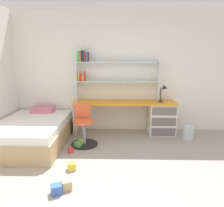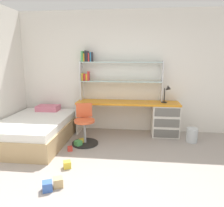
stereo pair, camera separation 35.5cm
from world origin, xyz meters
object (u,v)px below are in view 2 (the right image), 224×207
at_px(toy_block_natural_0, 58,182).
at_px(toy_block_green_2, 78,144).
at_px(desk_lamp, 168,91).
at_px(toy_block_red_1, 70,149).
at_px(toy_block_blue_3, 47,186).
at_px(bookshelf_hutch, 110,71).
at_px(swivel_chair, 85,128).
at_px(waste_bin, 192,135).
at_px(toy_block_yellow_5, 67,165).
at_px(bed_platform, 36,130).
at_px(toy_block_yellow_4, 82,141).
at_px(desk, 155,117).

xyz_separation_m(toy_block_natural_0, toy_block_green_2, (-0.08, 1.32, -0.00)).
relative_size(desk_lamp, toy_block_red_1, 4.52).
height_order(toy_block_red_1, toy_block_blue_3, toy_block_blue_3).
relative_size(bookshelf_hutch, swivel_chair, 2.30).
distance_m(waste_bin, toy_block_blue_3, 2.97).
height_order(toy_block_blue_3, toy_block_yellow_5, toy_block_blue_3).
bearing_deg(bed_platform, toy_block_yellow_4, -1.11).
bearing_deg(desk, waste_bin, -25.82).
relative_size(waste_bin, toy_block_yellow_5, 2.61).
bearing_deg(bookshelf_hutch, toy_block_natural_0, -100.57).
height_order(bed_platform, toy_block_yellow_5, bed_platform).
relative_size(desk, waste_bin, 7.75).
height_order(waste_bin, toy_block_green_2, waste_bin).
bearing_deg(swivel_chair, toy_block_blue_3, -94.11).
distance_m(swivel_chair, toy_block_green_2, 0.32).
bearing_deg(toy_block_red_1, desk_lamp, 28.76).
xyz_separation_m(waste_bin, toy_block_yellow_5, (-2.19, -1.32, -0.09)).
height_order(bed_platform, toy_block_natural_0, bed_platform).
bearing_deg(toy_block_yellow_4, waste_bin, 8.72).
bearing_deg(toy_block_green_2, waste_bin, 12.43).
bearing_deg(toy_block_red_1, toy_block_green_2, 64.49).
height_order(toy_block_natural_0, toy_block_yellow_4, toy_block_natural_0).
height_order(waste_bin, toy_block_yellow_4, waste_bin).
relative_size(bookshelf_hutch, toy_block_red_1, 21.52).
bearing_deg(toy_block_natural_0, toy_block_red_1, 99.35).
bearing_deg(toy_block_natural_0, toy_block_yellow_4, 91.83).
relative_size(bookshelf_hutch, toy_block_yellow_5, 16.43).
xyz_separation_m(toy_block_blue_3, toy_block_yellow_5, (0.07, 0.60, -0.01)).
height_order(desk_lamp, toy_block_red_1, desk_lamp).
bearing_deg(bookshelf_hutch, desk_lamp, -7.78).
bearing_deg(toy_block_yellow_4, toy_block_blue_3, -92.11).
xyz_separation_m(toy_block_natural_0, toy_block_red_1, (-0.18, 1.11, -0.02)).
height_order(toy_block_natural_0, toy_block_blue_3, same).
height_order(desk, waste_bin, desk).
relative_size(desk, toy_block_blue_3, 18.05).
xyz_separation_m(swivel_chair, toy_block_red_1, (-0.19, -0.38, -0.27)).
relative_size(bed_platform, toy_block_yellow_5, 16.91).
bearing_deg(toy_block_yellow_4, desk, 24.95).
bearing_deg(toy_block_yellow_4, toy_block_green_2, -103.11).
distance_m(bookshelf_hutch, toy_block_yellow_4, 1.65).
distance_m(toy_block_red_1, toy_block_blue_3, 1.22).
relative_size(bed_platform, toy_block_red_1, 22.15).
bearing_deg(desk_lamp, toy_block_yellow_4, -159.16).
height_order(toy_block_natural_0, toy_block_green_2, toy_block_natural_0).
xyz_separation_m(desk_lamp, toy_block_blue_3, (-1.78, -2.23, -0.93)).
height_order(waste_bin, toy_block_natural_0, waste_bin).
relative_size(bookshelf_hutch, toy_block_natural_0, 14.67).
bearing_deg(bookshelf_hutch, toy_block_yellow_5, -104.47).
bearing_deg(toy_block_natural_0, toy_block_yellow_5, 94.19).
bearing_deg(desk, toy_block_yellow_4, -155.05).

